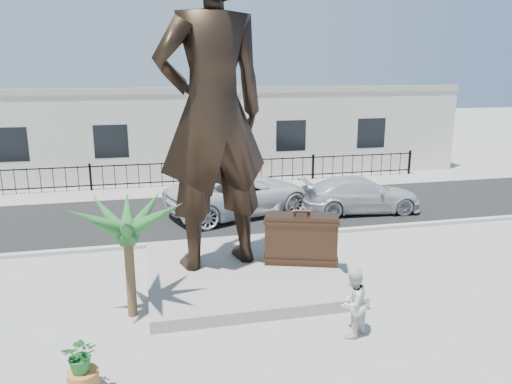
# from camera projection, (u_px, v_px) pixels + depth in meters

# --- Properties ---
(ground) EXTENTS (100.00, 100.00, 0.00)m
(ground) POSITION_uv_depth(u_px,v_px,m) (274.00, 299.00, 12.65)
(ground) COLOR #9E9991
(ground) RESTS_ON ground
(street) EXTENTS (40.00, 7.00, 0.01)m
(street) POSITION_uv_depth(u_px,v_px,m) (223.00, 211.00, 20.21)
(street) COLOR black
(street) RESTS_ON ground
(curb) EXTENTS (40.00, 0.25, 0.12)m
(curb) POSITION_uv_depth(u_px,v_px,m) (240.00, 238.00, 16.89)
(curb) COLOR #A5A399
(curb) RESTS_ON ground
(far_sidewalk) EXTENTS (40.00, 2.50, 0.02)m
(far_sidewalk) POSITION_uv_depth(u_px,v_px,m) (210.00, 188.00, 23.98)
(far_sidewalk) COLOR #9E9991
(far_sidewalk) RESTS_ON ground
(plinth) EXTENTS (5.20, 5.20, 0.30)m
(plinth) POSITION_uv_depth(u_px,v_px,m) (243.00, 272.00, 13.92)
(plinth) COLOR gray
(plinth) RESTS_ON ground
(fence) EXTENTS (22.00, 0.10, 1.20)m
(fence) POSITION_uv_depth(u_px,v_px,m) (207.00, 173.00, 24.59)
(fence) COLOR black
(fence) RESTS_ON ground
(building) EXTENTS (28.00, 7.00, 4.40)m
(building) POSITION_uv_depth(u_px,v_px,m) (197.00, 130.00, 28.17)
(building) COLOR silver
(building) RESTS_ON ground
(statue) EXTENTS (3.47, 2.68, 8.48)m
(statue) POSITION_uv_depth(u_px,v_px,m) (212.00, 112.00, 13.15)
(statue) COLOR black
(statue) RESTS_ON plinth
(suitcase) EXTENTS (2.10, 1.23, 1.41)m
(suitcase) POSITION_uv_depth(u_px,v_px,m) (301.00, 239.00, 14.03)
(suitcase) COLOR #352216
(suitcase) RESTS_ON plinth
(tourist) EXTENTS (0.96, 0.91, 1.56)m
(tourist) POSITION_uv_depth(u_px,v_px,m) (353.00, 303.00, 10.74)
(tourist) COLOR silver
(tourist) RESTS_ON ground
(car_white) EXTENTS (6.47, 4.38, 1.65)m
(car_white) POSITION_uv_depth(u_px,v_px,m) (241.00, 193.00, 19.71)
(car_white) COLOR silver
(car_white) RESTS_ON street
(car_silver) EXTENTS (4.96, 2.35, 1.40)m
(car_silver) POSITION_uv_depth(u_px,v_px,m) (360.00, 195.00, 20.01)
(car_silver) COLOR #B4B7B9
(car_silver) RESTS_ON street
(worker) EXTENTS (1.28, 0.77, 1.93)m
(worker) POSITION_uv_depth(u_px,v_px,m) (248.00, 166.00, 24.34)
(worker) COLOR #E14B0B
(worker) RESTS_ON far_sidewalk
(palm_tree) EXTENTS (1.80, 1.80, 3.20)m
(palm_tree) POSITION_uv_depth(u_px,v_px,m) (133.00, 315.00, 11.82)
(palm_tree) COLOR #1E5422
(palm_tree) RESTS_ON ground
(planter) EXTENTS (0.56, 0.56, 0.40)m
(planter) POSITION_uv_depth(u_px,v_px,m) (84.00, 381.00, 9.03)
(planter) COLOR #AB6D2D
(planter) RESTS_ON ground
(shrub) EXTENTS (0.64, 0.57, 0.69)m
(shrub) POSITION_uv_depth(u_px,v_px,m) (81.00, 354.00, 8.90)
(shrub) COLOR #236D2B
(shrub) RESTS_ON planter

